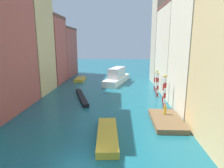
% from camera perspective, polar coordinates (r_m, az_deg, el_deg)
% --- Properties ---
extents(ground_plane, '(154.00, 154.00, 0.00)m').
position_cam_1_polar(ground_plane, '(39.28, -2.07, -2.12)').
color(ground_plane, '#196070').
extents(building_left_2, '(7.46, 8.84, 20.57)m').
position_cam_1_polar(building_left_2, '(40.87, -23.57, 12.04)').
color(building_left_2, '#DBB77A').
rests_on(building_left_2, ground).
extents(building_left_3, '(7.46, 8.83, 15.82)m').
position_cam_1_polar(building_left_3, '(49.39, -18.65, 9.50)').
color(building_left_3, '#B25147').
rests_on(building_left_3, ground).
extents(building_left_4, '(7.46, 12.07, 13.88)m').
position_cam_1_polar(building_left_4, '(59.33, -14.96, 9.13)').
color(building_left_4, '#B25147').
rests_on(building_left_4, ground).
extents(building_right_1, '(7.46, 9.78, 22.52)m').
position_cam_1_polar(building_right_1, '(29.69, 26.02, 14.03)').
color(building_right_1, beige).
rests_on(building_right_1, ground).
extents(building_right_2, '(7.46, 11.96, 16.68)m').
position_cam_1_polar(building_right_2, '(39.93, 19.46, 9.56)').
color(building_right_2, beige).
rests_on(building_right_2, ground).
extents(building_right_3, '(7.46, 7.16, 21.17)m').
position_cam_1_polar(building_right_3, '(49.35, 16.35, 12.75)').
color(building_right_3, '#BCB299').
rests_on(building_right_3, ground).
extents(waterfront_dock, '(3.53, 6.75, 0.58)m').
position_cam_1_polar(waterfront_dock, '(25.19, 15.72, -10.24)').
color(waterfront_dock, brown).
rests_on(waterfront_dock, ground).
extents(person_on_dock, '(0.36, 0.36, 1.39)m').
position_cam_1_polar(person_on_dock, '(26.09, 15.36, -7.24)').
color(person_on_dock, gold).
rests_on(person_on_dock, waterfront_dock).
extents(mooring_pole_0, '(0.37, 0.37, 5.06)m').
position_cam_1_polar(mooring_pole_0, '(29.66, 15.33, -2.14)').
color(mooring_pole_0, red).
rests_on(mooring_pole_0, ground).
extents(mooring_pole_1, '(0.32, 0.32, 4.56)m').
position_cam_1_polar(mooring_pole_1, '(32.27, 14.92, -1.44)').
color(mooring_pole_1, red).
rests_on(mooring_pole_1, ground).
extents(mooring_pole_2, '(0.36, 0.36, 4.45)m').
position_cam_1_polar(mooring_pole_2, '(35.77, 13.36, -0.13)').
color(mooring_pole_2, red).
rests_on(mooring_pole_2, ground).
extents(mooring_pole_3, '(0.36, 0.36, 4.62)m').
position_cam_1_polar(mooring_pole_3, '(37.90, 13.04, 0.70)').
color(mooring_pole_3, red).
rests_on(mooring_pole_3, ground).
extents(mooring_pole_4, '(0.27, 0.27, 3.84)m').
position_cam_1_polar(mooring_pole_4, '(40.30, 12.47, 0.82)').
color(mooring_pole_4, red).
rests_on(mooring_pole_4, ground).
extents(vaporetto_white, '(6.63, 13.21, 3.69)m').
position_cam_1_polar(vaporetto_white, '(47.28, 1.46, 2.13)').
color(vaporetto_white, white).
rests_on(vaporetto_white, ground).
extents(gondola_black, '(4.25, 10.19, 0.54)m').
position_cam_1_polar(gondola_black, '(34.56, -8.94, -3.80)').
color(gondola_black, black).
rests_on(gondola_black, ground).
extents(motorboat_0, '(2.55, 7.75, 0.69)m').
position_cam_1_polar(motorboat_0, '(20.61, -1.37, -14.82)').
color(motorboat_0, gold).
rests_on(motorboat_0, ground).
extents(motorboat_1, '(2.50, 5.71, 0.65)m').
position_cam_1_polar(motorboat_1, '(50.88, -9.36, 1.40)').
color(motorboat_1, gold).
rests_on(motorboat_1, ground).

